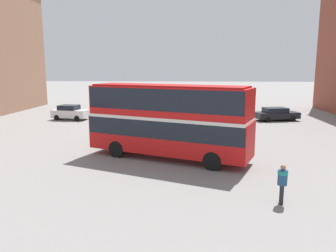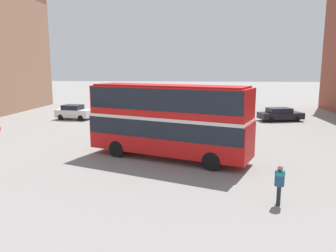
{
  "view_description": "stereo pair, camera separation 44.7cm",
  "coord_description": "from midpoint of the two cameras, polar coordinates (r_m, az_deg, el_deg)",
  "views": [
    {
      "loc": [
        2.35,
        -20.74,
        5.7
      ],
      "look_at": [
        0.94,
        -0.57,
        2.1
      ],
      "focal_mm": 35.0,
      "sensor_mm": 36.0,
      "label": 1
    },
    {
      "loc": [
        2.79,
        -20.71,
        5.7
      ],
      "look_at": [
        0.94,
        -0.57,
        2.1
      ],
      "focal_mm": 35.0,
      "sensor_mm": 36.0,
      "label": 2
    }
  ],
  "objects": [
    {
      "name": "ground_plane",
      "position": [
        21.65,
        -1.75,
        -5.18
      ],
      "size": [
        240.0,
        240.0,
        0.0
      ],
      "primitive_type": "plane",
      "color": "gray"
    },
    {
      "name": "double_decker_bus",
      "position": [
        20.44,
        0.63,
        1.62
      ],
      "size": [
        10.59,
        6.17,
        4.67
      ],
      "rotation": [
        0.0,
        0.0,
        -0.37
      ],
      "color": "red",
      "rests_on": "ground_plane"
    },
    {
      "name": "pedestrian_foreground",
      "position": [
        14.7,
        19.69,
        -8.96
      ],
      "size": [
        0.49,
        0.49,
        1.71
      ],
      "rotation": [
        0.0,
        0.0,
        2.95
      ],
      "color": "#232328",
      "rests_on": "ground_plane"
    },
    {
      "name": "parked_car_kerb_near",
      "position": [
        38.11,
        -15.75,
        2.35
      ],
      "size": [
        4.14,
        2.34,
        1.63
      ],
      "rotation": [
        0.0,
        0.0,
        -0.15
      ],
      "color": "silver",
      "rests_on": "ground_plane"
    },
    {
      "name": "parked_car_kerb_far",
      "position": [
        37.7,
        19.27,
        1.93
      ],
      "size": [
        4.97,
        2.89,
        1.42
      ],
      "rotation": [
        0.0,
        0.0,
        0.23
      ],
      "color": "black",
      "rests_on": "ground_plane"
    }
  ]
}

